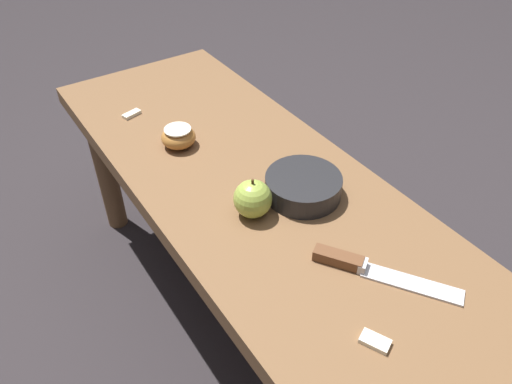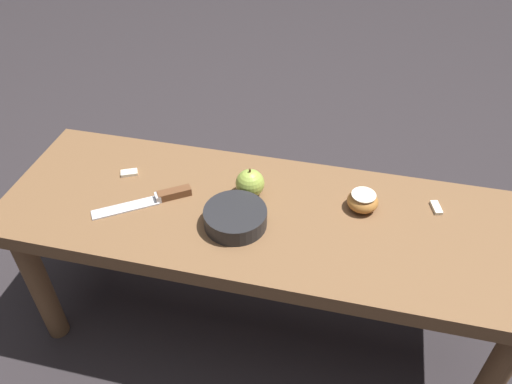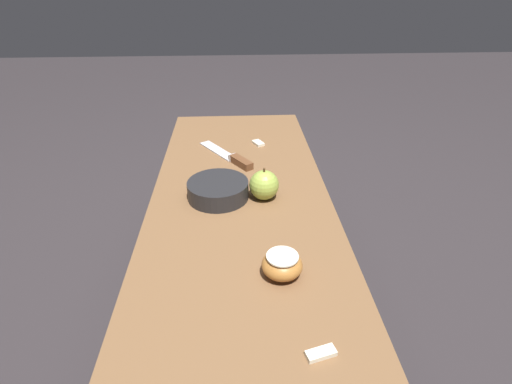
{
  "view_description": "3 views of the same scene",
  "coord_description": "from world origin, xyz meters",
  "px_view_note": "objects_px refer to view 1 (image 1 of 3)",
  "views": [
    {
      "loc": [
        -0.61,
        0.42,
        1.06
      ],
      "look_at": [
        -0.02,
        0.04,
        0.48
      ],
      "focal_mm": 35.0,
      "sensor_mm": 36.0,
      "label": 1
    },
    {
      "loc": [
        0.18,
        -0.83,
        1.26
      ],
      "look_at": [
        -0.02,
        0.04,
        0.48
      ],
      "focal_mm": 35.0,
      "sensor_mm": 36.0,
      "label": 2
    },
    {
      "loc": [
        0.77,
        -0.01,
        0.94
      ],
      "look_at": [
        -0.02,
        0.04,
        0.48
      ],
      "focal_mm": 28.0,
      "sensor_mm": 36.0,
      "label": 3
    }
  ],
  "objects_px": {
    "apple_cut": "(178,137)",
    "knife": "(363,267)",
    "apple_whole": "(253,199)",
    "bowl": "(303,186)",
    "wooden_bench": "(264,214)"
  },
  "relations": [
    {
      "from": "knife",
      "to": "apple_whole",
      "type": "xyz_separation_m",
      "value": [
        0.21,
        0.07,
        0.03
      ]
    },
    {
      "from": "apple_cut",
      "to": "bowl",
      "type": "bearing_deg",
      "value": -156.49
    },
    {
      "from": "bowl",
      "to": "apple_cut",
      "type": "bearing_deg",
      "value": 23.51
    },
    {
      "from": "wooden_bench",
      "to": "apple_cut",
      "type": "bearing_deg",
      "value": 16.77
    },
    {
      "from": "apple_whole",
      "to": "knife",
      "type": "bearing_deg",
      "value": -161.03
    },
    {
      "from": "knife",
      "to": "apple_cut",
      "type": "distance_m",
      "value": 0.49
    },
    {
      "from": "wooden_bench",
      "to": "bowl",
      "type": "relative_size",
      "value": 8.73
    },
    {
      "from": "knife",
      "to": "apple_cut",
      "type": "height_order",
      "value": "apple_cut"
    },
    {
      "from": "apple_cut",
      "to": "knife",
      "type": "bearing_deg",
      "value": -169.99
    },
    {
      "from": "wooden_bench",
      "to": "bowl",
      "type": "height_order",
      "value": "bowl"
    },
    {
      "from": "bowl",
      "to": "knife",
      "type": "bearing_deg",
      "value": 169.97
    },
    {
      "from": "apple_cut",
      "to": "bowl",
      "type": "distance_m",
      "value": 0.3
    },
    {
      "from": "wooden_bench",
      "to": "apple_cut",
      "type": "height_order",
      "value": "apple_cut"
    },
    {
      "from": "wooden_bench",
      "to": "apple_whole",
      "type": "xyz_separation_m",
      "value": [
        -0.04,
        0.06,
        0.1
      ]
    },
    {
      "from": "knife",
      "to": "apple_cut",
      "type": "relative_size",
      "value": 2.9
    }
  ]
}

